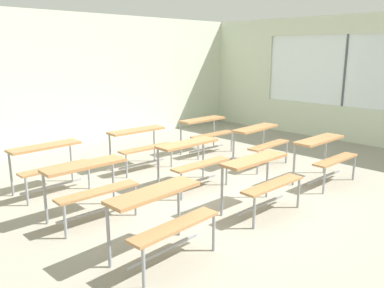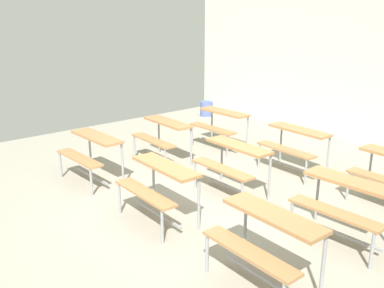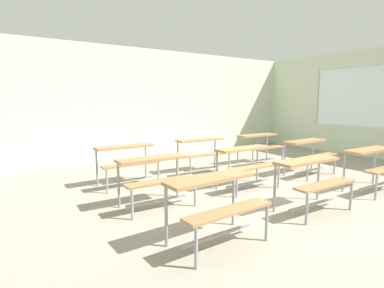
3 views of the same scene
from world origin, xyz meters
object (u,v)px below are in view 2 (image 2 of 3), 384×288
Objects in this scene: desk_bench_r1c2 at (345,197)px; desk_bench_r0c1 at (159,180)px; desk_bench_r1c1 at (233,158)px; desk_bench_r0c2 at (265,233)px; desk_bench_r2c1 at (295,140)px; desk_bench_r1c0 at (163,132)px; trash_bin at (206,109)px; desk_bench_r0c0 at (91,148)px; desk_bench_r2c0 at (220,121)px.

desk_bench_r0c1 is at bearing -145.92° from desk_bench_r1c2.
desk_bench_r0c2 is at bearing -36.31° from desk_bench_r1c1.
desk_bench_r2c1 is at bearing 139.00° from desk_bench_r1c2.
desk_bench_r0c1 is at bearing -35.94° from desk_bench_r1c0.
desk_bench_r1c2 is (1.81, 1.33, 0.00)m from desk_bench_r0c1.
trash_bin is (-4.01, 4.42, -0.37)m from desk_bench_r0c1.
desk_bench_r0c0 is 1.78m from desk_bench_r0c1.
desk_bench_r1c0 is (-0.03, 1.42, 0.00)m from desk_bench_r0c0.
desk_bench_r1c2 is 2.97× the size of trash_bin.
desk_bench_r1c1 is 0.99× the size of desk_bench_r2c1.
desk_bench_r1c1 is at bearing 144.25° from desk_bench_r0c2.
trash_bin is (-2.23, 4.45, -0.37)m from desk_bench_r0c0.
desk_bench_r1c0 is 3.76m from trash_bin.
desk_bench_r1c0 and desk_bench_r2c1 have the same top height.
desk_bench_r2c0 is at bearing 142.06° from desk_bench_r1c1.
desk_bench_r2c1 is at bearing 38.21° from desk_bench_r1c0.
desk_bench_r1c1 is at bearing 35.34° from desk_bench_r0c0.
trash_bin is at bearing 114.47° from desk_bench_r0c0.
trash_bin is (-4.01, 3.08, -0.37)m from desk_bench_r1c1.
trash_bin is (-4.04, 1.66, -0.37)m from desk_bench_r2c1.
desk_bench_r0c2 is at bearing 0.96° from desk_bench_r0c1.
desk_bench_r1c0 is at bearing 143.90° from desk_bench_r0c1.
desk_bench_r1c0 is (-3.58, 1.41, 0.00)m from desk_bench_r0c2.
desk_bench_r1c2 and desk_bench_r2c1 have the same top height.
desk_bench_r0c0 is 1.01× the size of desk_bench_r2c0.
desk_bench_r0c1 is 1.34m from desk_bench_r1c1.
desk_bench_r0c2 and desk_bench_r1c1 have the same top height.
desk_bench_r0c2 is at bearing -37.49° from trash_bin.
desk_bench_r0c1 is 2.95× the size of trash_bin.
desk_bench_r1c0 is 1.01× the size of desk_bench_r2c0.
trash_bin is at bearing 127.64° from desk_bench_r1c0.
trash_bin is (-2.27, 1.67, -0.37)m from desk_bench_r2c0.
desk_bench_r2c0 is at bearing -36.37° from trash_bin.
desk_bench_r0c1 is at bearing -88.72° from desk_bench_r1c1.
desk_bench_r0c1 is 0.99× the size of desk_bench_r1c2.
desk_bench_r1c2 is at bearing 0.98° from desk_bench_r1c1.
desk_bench_r0c2 is 1.01× the size of desk_bench_r1c1.
desk_bench_r2c1 is (1.81, 2.79, 0.00)m from desk_bench_r0c0.
desk_bench_r0c2 is 1.35m from desk_bench_r1c2.
desk_bench_r2c0 is at bearing 143.44° from desk_bench_r0c2.
desk_bench_r0c0 and desk_bench_r0c1 have the same top height.
desk_bench_r1c2 is 6.60m from trash_bin.
desk_bench_r2c0 is 2.93× the size of trash_bin.
desk_bench_r2c0 is at bearing -176.72° from desk_bench_r2c1.
desk_bench_r0c0 reaches higher than trash_bin.
trash_bin is at bearing 160.47° from desk_bench_r2c1.
desk_bench_r2c0 is 2.84m from trash_bin.
desk_bench_r0c1 is 2.29m from desk_bench_r1c0.
desk_bench_r0c1 is 1.00× the size of desk_bench_r1c0.
desk_bench_r1c0 is 2.95× the size of trash_bin.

